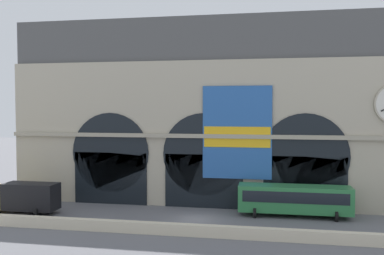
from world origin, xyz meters
TOP-DOWN VIEW (x-y plane):
  - ground_plane at (0.00, 0.00)m, footprint 200.00×200.00m
  - quay_parapet_wall at (0.00, -5.20)m, footprint 90.00×0.70m
  - station_building at (0.03, 7.80)m, footprint 44.61×5.99m
  - box_truck_west at (-17.93, -0.66)m, footprint 7.50×2.91m
  - bus_mideast at (9.45, 2.86)m, footprint 11.00×3.25m

SIDE VIEW (x-z plane):
  - ground_plane at x=0.00m, z-range 0.00..0.00m
  - quay_parapet_wall at x=0.00m, z-range 0.00..0.99m
  - box_truck_west at x=-17.93m, z-range 0.14..3.26m
  - bus_mideast at x=9.45m, z-range 0.23..3.33m
  - station_building at x=0.03m, z-range -0.30..20.55m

